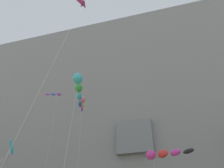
# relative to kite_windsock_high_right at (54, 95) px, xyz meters

# --- Properties ---
(cliff_face) EXTENTS (180.00, 26.86, 69.11)m
(cliff_face) POSITION_rel_kite_windsock_high_right_xyz_m (11.31, 31.75, 9.46)
(cliff_face) COLOR gray
(cliff_face) RESTS_ON ground
(kite_windsock_high_right) EXTENTS (5.09, 3.53, 25.60)m
(kite_windsock_high_right) POSITION_rel_kite_windsock_high_right_xyz_m (0.00, 0.00, 0.00)
(kite_windsock_high_right) COLOR purple
(kite_windsock_high_right) RESTS_ON ground
(kite_diamond_far_right) EXTENTS (0.50, 6.56, 9.82)m
(kite_diamond_far_right) POSITION_rel_kite_windsock_high_right_xyz_m (6.58, -15.34, -16.44)
(kite_diamond_far_right) COLOR #38B2D1
(kite_diamond_far_right) RESTS_ON ground
(kite_windsock_low_center) EXTENTS (4.80, 9.64, 24.52)m
(kite_windsock_low_center) POSITION_rel_kite_windsock_high_right_xyz_m (4.94, 1.87, -1.42)
(kite_windsock_low_center) COLOR pink
(kite_windsock_low_center) RESTS_ON ground
(kite_windsock_mid_center) EXTENTS (5.19, 3.27, 10.21)m
(kite_windsock_mid_center) POSITION_rel_kite_windsock_high_right_xyz_m (18.12, -8.80, -15.43)
(kite_windsock_mid_center) COLOR #CC3399
(kite_windsock_mid_center) RESTS_ON ground
(kite_delta_near_cliff) EXTENTS (3.64, 3.52, 21.81)m
(kite_delta_near_cliff) POSITION_rel_kite_windsock_high_right_xyz_m (12.84, -18.48, -4.84)
(kite_delta_near_cliff) COLOR #CC3399
(kite_delta_near_cliff) RESTS_ON ground
(kite_windsock_mid_right) EXTENTS (3.36, 8.76, 14.67)m
(kite_windsock_mid_right) POSITION_rel_kite_windsock_high_right_xyz_m (11.86, -14.93, -10.87)
(kite_windsock_mid_right) COLOR #38B2D1
(kite_windsock_mid_right) RESTS_ON ground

